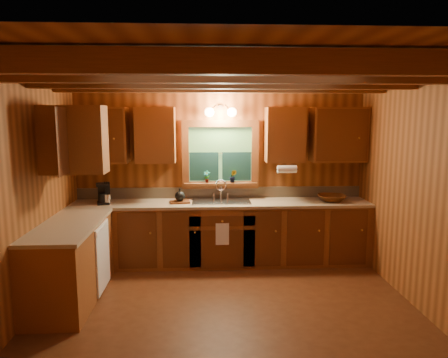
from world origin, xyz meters
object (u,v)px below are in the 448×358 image
at_px(sink, 221,205).
at_px(wicker_basket, 332,198).
at_px(coffee_maker, 103,193).
at_px(cutting_board, 180,202).

xyz_separation_m(sink, wicker_basket, (1.58, -0.05, 0.09)).
xyz_separation_m(coffee_maker, cutting_board, (1.06, -0.01, -0.13)).
bearing_deg(coffee_maker, sink, -14.13).
height_order(cutting_board, wicker_basket, wicker_basket).
xyz_separation_m(coffee_maker, wicker_basket, (3.22, -0.02, -0.09)).
bearing_deg(wicker_basket, sink, 178.05).
bearing_deg(cutting_board, sink, -3.35).
bearing_deg(cutting_board, coffee_maker, 171.29).
bearing_deg(coffee_maker, cutting_board, -16.03).
xyz_separation_m(sink, coffee_maker, (-1.64, -0.04, 0.19)).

